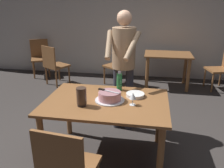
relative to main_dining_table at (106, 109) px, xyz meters
name	(u,v)px	position (x,y,z in m)	size (l,w,h in m)	color
ground_plane	(107,155)	(0.00, 0.00, -0.64)	(14.00, 14.00, 0.00)	#383330
back_wall	(133,21)	(0.00, 3.39, 0.71)	(10.00, 0.12, 2.70)	silver
main_dining_table	(106,109)	(0.00, 0.00, 0.00)	(1.41, 0.98, 0.75)	brown
cake_on_platter	(110,96)	(0.04, 0.01, 0.16)	(0.34, 0.34, 0.11)	silver
cake_knife	(104,90)	(-0.03, 0.03, 0.23)	(0.26, 0.12, 0.02)	silver
plate_stack	(135,95)	(0.32, 0.18, 0.13)	(0.22, 0.22, 0.04)	white
wine_glass_near	(133,96)	(0.31, -0.06, 0.21)	(0.08, 0.08, 0.14)	silver
water_bottle	(119,82)	(0.10, 0.36, 0.22)	(0.07, 0.07, 0.25)	#1E6B38
hurricane_lamp	(82,97)	(-0.24, -0.18, 0.22)	(0.11, 0.11, 0.21)	black
person_cutting_cake	(124,59)	(0.11, 0.70, 0.44)	(0.46, 0.57, 1.72)	#2D2D38
chair_near_side	(67,167)	(-0.17, -0.87, -0.15)	(0.49, 0.49, 0.90)	brown
background_table	(168,61)	(0.83, 2.69, -0.06)	(1.00, 0.70, 0.74)	brown
background_chair_0	(118,64)	(-0.24, 2.59, -0.15)	(0.61, 0.61, 0.90)	brown
background_chair_1	(222,67)	(1.97, 2.71, -0.15)	(0.54, 0.54, 0.90)	brown
background_chair_2	(54,64)	(-1.65, 2.34, -0.15)	(0.60, 0.60, 0.90)	brown
background_chair_3	(40,56)	(-2.30, 2.99, -0.15)	(0.59, 0.59, 0.90)	brown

